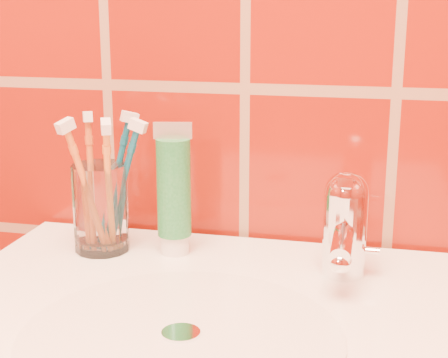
# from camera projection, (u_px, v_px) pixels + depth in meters

# --- Properties ---
(glass_tumbler) EXTENTS (0.08, 0.08, 0.11)m
(glass_tumbler) POSITION_uv_depth(u_px,v_px,m) (101.00, 208.00, 0.83)
(glass_tumbler) COLOR white
(glass_tumbler) RESTS_ON pedestal_sink
(toothpaste_tube) EXTENTS (0.05, 0.04, 0.16)m
(toothpaste_tube) POSITION_uv_depth(u_px,v_px,m) (174.00, 193.00, 0.82)
(toothpaste_tube) COLOR white
(toothpaste_tube) RESTS_ON pedestal_sink
(faucet) EXTENTS (0.05, 0.11, 0.12)m
(faucet) POSITION_uv_depth(u_px,v_px,m) (345.00, 221.00, 0.75)
(faucet) COLOR white
(faucet) RESTS_ON pedestal_sink
(toothbrush_0) EXTENTS (0.11, 0.10, 0.18)m
(toothbrush_0) POSITION_uv_depth(u_px,v_px,m) (115.00, 181.00, 0.84)
(toothbrush_0) COLOR navy
(toothbrush_0) RESTS_ON glass_tumbler
(toothbrush_1) EXTENTS (0.06, 0.08, 0.18)m
(toothbrush_1) POSITION_uv_depth(u_px,v_px,m) (91.00, 182.00, 0.83)
(toothbrush_1) COLOR #CE6024
(toothbrush_1) RESTS_ON glass_tumbler
(toothbrush_2) EXTENTS (0.08, 0.11, 0.19)m
(toothbrush_2) POSITION_uv_depth(u_px,v_px,m) (108.00, 188.00, 0.81)
(toothbrush_2) COLOR orange
(toothbrush_2) RESTS_ON glass_tumbler
(toothbrush_3) EXTENTS (0.09, 0.08, 0.17)m
(toothbrush_3) POSITION_uv_depth(u_px,v_px,m) (122.00, 186.00, 0.83)
(toothbrush_3) COLOR #0D5373
(toothbrush_3) RESTS_ON glass_tumbler
(toothbrush_4) EXTENTS (0.10, 0.13, 0.19)m
(toothbrush_4) POSITION_uv_depth(u_px,v_px,m) (87.00, 189.00, 0.80)
(toothbrush_4) COLOR orange
(toothbrush_4) RESTS_ON glass_tumbler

